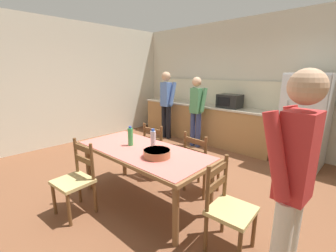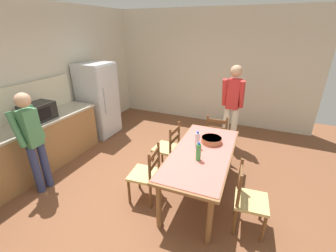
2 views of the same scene
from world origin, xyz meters
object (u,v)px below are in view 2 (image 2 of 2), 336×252
at_px(bottle_off_centre, 197,140).
at_px(person_at_counter, 33,139).
at_px(chair_side_far_right, 168,148).
at_px(refrigerator, 98,100).
at_px(chair_side_near_left, 248,200).
at_px(person_by_table, 232,103).
at_px(bottle_near_centre, 198,152).
at_px(serving_bowl, 211,140).
at_px(chair_side_far_left, 146,174).
at_px(dining_table, 202,156).
at_px(chair_head_end, 216,136).
at_px(microwave, 38,112).

height_order(bottle_off_centre, person_at_counter, person_at_counter).
bearing_deg(chair_side_far_right, refrigerator, -107.81).
bearing_deg(chair_side_near_left, bottle_off_centre, 53.84).
bearing_deg(person_by_table, chair_side_far_right, -28.76).
bearing_deg(bottle_near_centre, person_by_table, -3.56).
bearing_deg(person_at_counter, person_by_table, -132.76).
distance_m(serving_bowl, chair_side_near_left, 1.07).
height_order(chair_side_far_left, chair_side_near_left, same).
bearing_deg(dining_table, serving_bowl, -9.25).
relative_size(bottle_off_centre, chair_side_near_left, 0.30).
distance_m(chair_side_far_right, person_at_counter, 2.15).
xyz_separation_m(dining_table, chair_head_end, (1.24, 0.03, -0.23)).
height_order(serving_bowl, person_at_counter, person_at_counter).
bearing_deg(refrigerator, bottle_near_centre, -116.28).
height_order(bottle_near_centre, chair_side_far_right, bottle_near_centre).
bearing_deg(refrigerator, bottle_off_centre, -111.54).
bearing_deg(refrigerator, chair_side_near_left, -113.86).
xyz_separation_m(microwave, chair_side_far_right, (0.76, -2.15, -0.63)).
bearing_deg(serving_bowl, chair_side_far_left, 135.73).
distance_m(refrigerator, chair_head_end, 2.86).
xyz_separation_m(microwave, serving_bowl, (0.69, -2.94, -0.28)).
bearing_deg(chair_side_near_left, chair_side_far_left, 86.13).
xyz_separation_m(serving_bowl, chair_head_end, (0.91, 0.09, -0.36)).
xyz_separation_m(refrigerator, chair_side_far_right, (-0.77, -2.13, -0.41)).
relative_size(dining_table, serving_bowl, 6.03).
bearing_deg(chair_side_near_left, bottle_near_centre, 71.33).
bearing_deg(serving_bowl, chair_side_near_left, -137.77).
relative_size(bottle_near_centre, chair_side_far_right, 0.30).
height_order(chair_side_far_right, person_by_table, person_by_table).
xyz_separation_m(bottle_off_centre, person_by_table, (1.70, -0.24, 0.12)).
relative_size(chair_side_far_right, person_at_counter, 0.56).
distance_m(chair_side_near_left, person_by_table, 2.35).
distance_m(chair_head_end, person_by_table, 0.79).
bearing_deg(refrigerator, serving_bowl, -106.14).
distance_m(refrigerator, person_at_counter, 2.15).
xyz_separation_m(chair_side_far_left, chair_head_end, (1.69, -0.67, 0.00)).
relative_size(chair_side_near_left, person_by_table, 0.52).
distance_m(refrigerator, person_by_table, 3.06).
bearing_deg(serving_bowl, chair_head_end, 5.56).
bearing_deg(chair_side_far_right, chair_side_near_left, 62.97).
bearing_deg(chair_side_far_right, bottle_near_centre, 51.04).
xyz_separation_m(chair_side_far_right, chair_side_near_left, (-0.82, -1.46, 0.00)).
height_order(microwave, bottle_off_centre, microwave).
relative_size(microwave, chair_side_far_right, 0.55).
bearing_deg(bottle_off_centre, microwave, 99.25).
bearing_deg(bottle_off_centre, dining_table, -130.11).
relative_size(microwave, person_by_table, 0.28).
height_order(bottle_near_centre, serving_bowl, bottle_near_centre).
xyz_separation_m(chair_head_end, chair_side_far_right, (-0.84, 0.70, 0.00)).
bearing_deg(chair_side_far_right, serving_bowl, 87.01).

